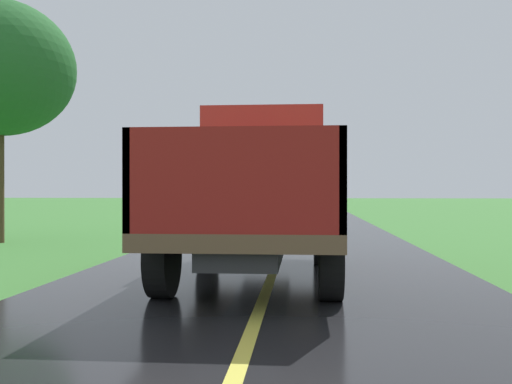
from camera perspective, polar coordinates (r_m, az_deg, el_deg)
banana_truck_near at (r=9.55m, az=0.62°, el=0.40°), size 2.38×5.82×2.80m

